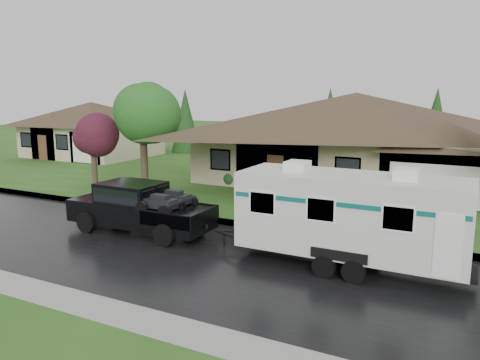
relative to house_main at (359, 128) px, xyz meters
The scene contains 11 objects.
ground 14.48m from the house_main, 99.41° to the right, with size 140.00×140.00×0.00m, color #265219.
road 16.40m from the house_main, 98.24° to the right, with size 140.00×8.00×0.01m, color black.
curb 12.32m from the house_main, 101.19° to the right, with size 140.00×0.50×0.15m, color gray.
lawn 4.36m from the house_main, 153.11° to the left, with size 140.00×26.00×0.15m, color #265219.
house_main is the anchor object (origin of this frame).
house_far 24.17m from the house_main, behind, with size 10.80×8.64×5.80m.
tree_left_green 13.14m from the house_main, 144.42° to the right, with size 3.83×3.83×6.34m.
tree_red 16.19m from the house_main, 148.74° to the right, with size 2.66×2.66×4.40m.
shrub_row 5.42m from the house_main, 93.69° to the right, with size 13.60×1.00×1.00m.
pickup_truck 15.64m from the house_main, 111.46° to the right, with size 6.22×2.37×2.07m.
travel_trailer 14.82m from the house_main, 77.58° to the right, with size 7.68×2.70×3.44m.
Camera 1 is at (9.01, -15.30, 5.69)m, focal length 35.00 mm.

